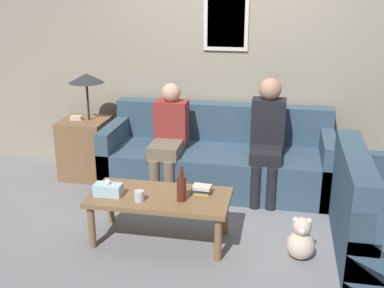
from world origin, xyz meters
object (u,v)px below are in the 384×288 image
Objects in this scene: wine_bottle at (182,187)px; teddy_bear at (301,241)px; couch_main at (218,160)px; drinking_glass at (139,196)px; person_left at (169,134)px; coffee_table at (160,201)px; person_right at (267,134)px.

teddy_bear is at bearing -0.26° from wine_bottle.
drinking_glass is at bearing -107.86° from couch_main.
teddy_bear is (1.36, -1.14, -0.45)m from person_left.
couch_main is 1.30m from coffee_table.
coffee_table is at bearing 177.00° from teddy_bear.
drinking_glass is 0.25× the size of teddy_bear.
person_left reaches higher than drinking_glass.
couch_main is 1.97× the size of person_right.
drinking_glass is 1.23m from person_left.
couch_main reaches higher than wine_bottle.
couch_main is at bearing 72.14° from drinking_glass.
drinking_glass is at bearing -166.62° from wine_bottle.
coffee_table is 1.42m from person_right.
person_left is 3.11× the size of teddy_bear.
couch_main reaches higher than teddy_bear.
drinking_glass is at bearing -87.77° from person_left.
coffee_table is at bearing 45.44° from drinking_glass.
person_left reaches higher than teddy_bear.
person_right reaches higher than person_left.
person_right is at bearing -16.41° from couch_main.
teddy_bear is at bearing 3.29° from drinking_glass.
wine_bottle is 3.36× the size of drinking_glass.
couch_main is 0.61m from person_left.
teddy_bear is (0.34, -1.17, -0.51)m from person_right.
couch_main is 0.65m from person_right.
coffee_table reaches higher than teddy_bear.
person_left is 1.01m from person_right.
drinking_glass is 0.08× the size of person_left.
person_left is 1.83m from teddy_bear.
wine_bottle is 1.33m from person_right.
person_right is (0.83, 1.11, 0.30)m from coffee_table.
person_left is at bearing 92.23° from drinking_glass.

